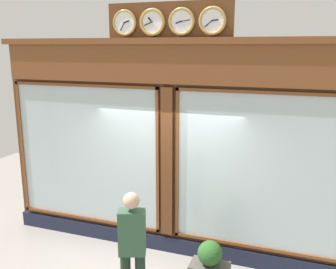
# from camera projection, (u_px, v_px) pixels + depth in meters

# --- Properties ---
(shop_facade) EXTENTS (6.32, 0.42, 4.21)m
(shop_facade) POSITION_uv_depth(u_px,v_px,m) (170.00, 147.00, 6.41)
(shop_facade) COLOR #5B3319
(shop_facade) RESTS_ON ground_plane
(pedestrian) EXTENTS (0.41, 0.33, 1.69)m
(pedestrian) POSITION_uv_depth(u_px,v_px,m) (132.00, 246.00, 5.07)
(pedestrian) COLOR #1C2F21
(pedestrian) RESTS_ON ground_plane
(planter_shrub) EXTENTS (0.36, 0.36, 0.36)m
(planter_shrub) POSITION_uv_depth(u_px,v_px,m) (210.00, 253.00, 5.39)
(planter_shrub) COLOR #285623
(planter_shrub) RESTS_ON planter_box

